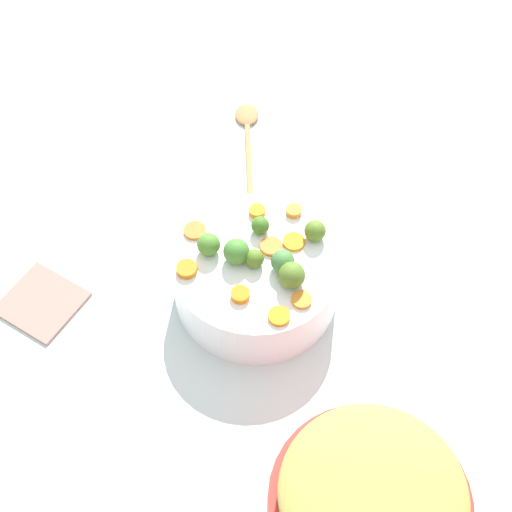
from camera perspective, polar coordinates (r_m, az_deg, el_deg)
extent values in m
cube|color=silver|center=(1.31, 0.65, -1.14)|extent=(2.40, 2.40, 0.02)
cylinder|color=white|center=(1.23, 0.00, -1.66)|extent=(0.28, 0.28, 0.10)
ellipsoid|color=tan|center=(0.97, 9.18, -17.91)|extent=(0.24, 0.24, 0.05)
cylinder|color=orange|center=(1.20, 2.89, 0.94)|extent=(0.05, 0.05, 0.01)
cylinder|color=orange|center=(1.14, -1.24, -3.03)|extent=(0.04, 0.04, 0.01)
cylinder|color=orange|center=(1.24, 0.09, 3.54)|extent=(0.04, 0.04, 0.01)
cylinder|color=orange|center=(1.12, 1.82, -4.74)|extent=(0.04, 0.04, 0.01)
cylinder|color=orange|center=(1.20, 1.19, 0.76)|extent=(0.05, 0.05, 0.01)
cylinder|color=orange|center=(1.17, -5.45, -1.02)|extent=(0.05, 0.05, 0.01)
cylinder|color=orange|center=(1.14, 3.60, -3.45)|extent=(0.04, 0.04, 0.01)
cylinder|color=orange|center=(1.22, -4.82, 2.00)|extent=(0.05, 0.05, 0.01)
cylinder|color=orange|center=(1.24, 2.98, 3.55)|extent=(0.04, 0.04, 0.01)
sphere|color=#4C823F|center=(1.16, 2.10, -0.41)|extent=(0.04, 0.04, 0.04)
sphere|color=#447424|center=(1.21, 0.29, 2.35)|extent=(0.03, 0.03, 0.03)
sphere|color=olive|center=(1.20, 4.65, 1.98)|extent=(0.04, 0.04, 0.04)
sphere|color=#51892F|center=(1.18, -3.74, 0.92)|extent=(0.04, 0.04, 0.04)
sphere|color=#498732|center=(1.17, -1.54, 0.36)|extent=(0.04, 0.04, 0.04)
sphere|color=#5B7B29|center=(1.14, 2.82, -1.52)|extent=(0.04, 0.04, 0.04)
sphere|color=#567925|center=(1.17, -0.12, -0.20)|extent=(0.03, 0.03, 0.03)
cube|color=#BE7F4A|center=(1.44, -0.53, 7.01)|extent=(0.12, 0.23, 0.01)
ellipsoid|color=#BE7F4A|center=(1.54, -0.72, 11.02)|extent=(0.07, 0.08, 0.01)
cube|color=tan|center=(1.31, -16.45, -3.50)|extent=(0.14, 0.13, 0.01)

